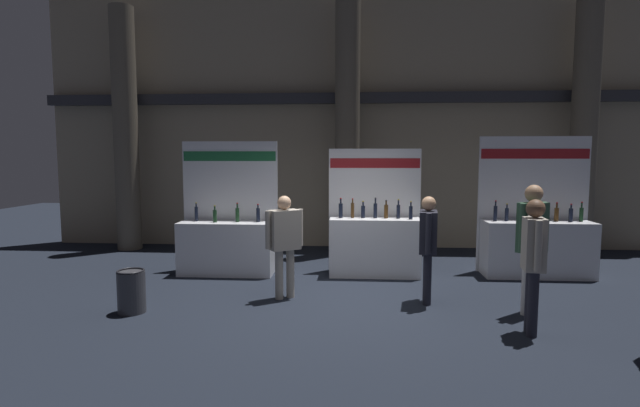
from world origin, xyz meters
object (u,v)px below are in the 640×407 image
at_px(exhibitor_booth_0, 227,241).
at_px(exhibitor_booth_1, 375,241).
at_px(exhibitor_booth_2, 537,242).
at_px(trash_bin, 131,291).
at_px(visitor_0, 533,256).
at_px(visitor_3, 428,239).
at_px(visitor_1, 284,237).
at_px(visitor_2, 532,237).

relative_size(exhibitor_booth_0, exhibitor_booth_1, 1.06).
height_order(exhibitor_booth_1, exhibitor_booth_2, exhibitor_booth_2).
bearing_deg(trash_bin, visitor_0, -5.12).
bearing_deg(trash_bin, visitor_3, 9.99).
distance_m(exhibitor_booth_0, exhibitor_booth_2, 5.65).
bearing_deg(visitor_0, visitor_1, 75.46).
height_order(exhibitor_booth_0, visitor_0, exhibitor_booth_0).
distance_m(exhibitor_booth_1, visitor_1, 2.16).
height_order(exhibitor_booth_1, visitor_1, exhibitor_booth_1).
height_order(exhibitor_booth_1, visitor_2, exhibitor_booth_1).
height_order(exhibitor_booth_0, trash_bin, exhibitor_booth_0).
relative_size(exhibitor_booth_0, trash_bin, 4.07).
xyz_separation_m(exhibitor_booth_2, visitor_0, (-1.15, -2.99, 0.35)).
bearing_deg(exhibitor_booth_0, visitor_2, -22.56).
distance_m(visitor_1, visitor_3, 2.14).
bearing_deg(exhibitor_booth_2, trash_bin, -158.42).
distance_m(exhibitor_booth_0, trash_bin, 2.45).
xyz_separation_m(visitor_0, visitor_2, (0.27, 0.81, 0.10)).
bearing_deg(visitor_3, exhibitor_booth_0, -106.38).
bearing_deg(visitor_2, exhibitor_booth_2, -150.49).
bearing_deg(visitor_1, exhibitor_booth_0, -81.82).
height_order(exhibitor_booth_2, trash_bin, exhibitor_booth_2).
xyz_separation_m(trash_bin, visitor_2, (5.50, 0.34, 0.78)).
distance_m(exhibitor_booth_2, visitor_3, 2.87).
height_order(exhibitor_booth_1, trash_bin, exhibitor_booth_1).
relative_size(exhibitor_booth_1, visitor_2, 1.29).
relative_size(exhibitor_booth_2, visitor_0, 1.53).
bearing_deg(exhibitor_booth_1, visitor_1, -132.11).
relative_size(visitor_2, visitor_3, 1.13).
relative_size(exhibitor_booth_0, visitor_1, 1.55).
height_order(exhibitor_booth_2, visitor_0, exhibitor_booth_2).
xyz_separation_m(exhibitor_booth_0, visitor_3, (3.42, -1.58, 0.36)).
distance_m(exhibitor_booth_1, trash_bin, 4.23).
relative_size(exhibitor_booth_1, trash_bin, 3.84).
bearing_deg(exhibitor_booth_2, exhibitor_booth_0, -177.88).
relative_size(trash_bin, visitor_3, 0.38).
bearing_deg(exhibitor_booth_1, exhibitor_booth_2, 2.29).
relative_size(trash_bin, visitor_1, 0.38).
distance_m(exhibitor_booth_2, visitor_1, 4.69).
xyz_separation_m(exhibitor_booth_1, visitor_3, (0.71, -1.68, 0.34)).
bearing_deg(visitor_1, trash_bin, -10.48).
height_order(visitor_0, visitor_3, visitor_0).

